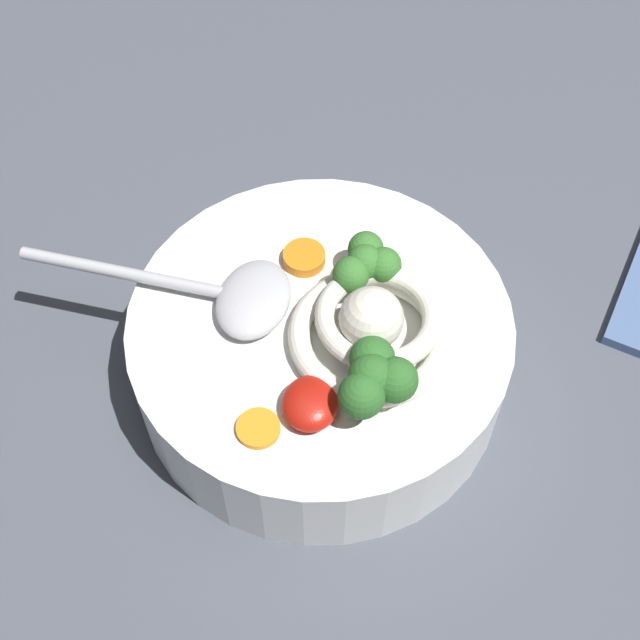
% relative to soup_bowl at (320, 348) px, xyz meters
% --- Properties ---
extents(table_slab, '(1.30, 1.30, 0.04)m').
position_rel_soup_bowl_xyz_m(table_slab, '(0.03, -0.02, -0.05)').
color(table_slab, '#474C56').
rests_on(table_slab, ground).
extents(soup_bowl, '(0.23, 0.23, 0.06)m').
position_rel_soup_bowl_xyz_m(soup_bowl, '(0.00, 0.00, 0.00)').
color(soup_bowl, white).
rests_on(soup_bowl, table_slab).
extents(noodle_pile, '(0.11, 0.10, 0.04)m').
position_rel_soup_bowl_xyz_m(noodle_pile, '(-0.01, -0.03, 0.04)').
color(noodle_pile, silver).
rests_on(noodle_pile, soup_bowl).
extents(soup_spoon, '(0.07, 0.18, 0.02)m').
position_rel_soup_bowl_xyz_m(soup_spoon, '(0.01, 0.05, 0.04)').
color(soup_spoon, '#B7B7BC').
rests_on(soup_spoon, soup_bowl).
extents(chili_sauce_dollop, '(0.04, 0.03, 0.02)m').
position_rel_soup_bowl_xyz_m(chili_sauce_dollop, '(-0.06, 0.00, 0.04)').
color(chili_sauce_dollop, '#B2190F').
rests_on(chili_sauce_dollop, soup_bowl).
extents(broccoli_floret_rear, '(0.05, 0.04, 0.04)m').
position_rel_soup_bowl_xyz_m(broccoli_floret_rear, '(-0.05, -0.03, 0.06)').
color(broccoli_floret_rear, '#7A9E60').
rests_on(broccoli_floret_rear, soup_bowl).
extents(broccoli_floret_right, '(0.04, 0.04, 0.03)m').
position_rel_soup_bowl_xyz_m(broccoli_floret_right, '(0.03, -0.03, 0.05)').
color(broccoli_floret_right, '#7A9E60').
rests_on(broccoli_floret_right, soup_bowl).
extents(carrot_slice_beside_noodles, '(0.03, 0.03, 0.01)m').
position_rel_soup_bowl_xyz_m(carrot_slice_beside_noodles, '(0.04, 0.01, 0.03)').
color(carrot_slice_beside_noodles, orange).
rests_on(carrot_slice_beside_noodles, soup_bowl).
extents(carrot_slice_far, '(0.02, 0.02, 0.00)m').
position_rel_soup_bowl_xyz_m(carrot_slice_far, '(-0.08, 0.03, 0.03)').
color(carrot_slice_far, orange).
rests_on(carrot_slice_far, soup_bowl).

